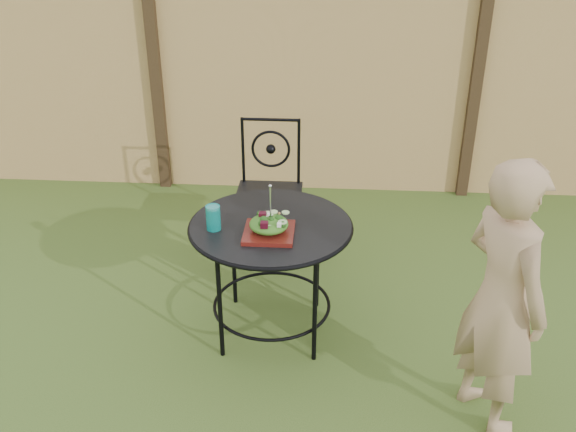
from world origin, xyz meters
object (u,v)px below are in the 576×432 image
at_px(patio_table, 271,245).
at_px(diner, 502,299).
at_px(patio_chair, 269,186).
at_px(salad_plate, 269,233).

xyz_separation_m(patio_table, diner, (1.13, -0.62, 0.12)).
bearing_deg(diner, patio_chair, 11.11).
bearing_deg(patio_table, patio_chair, 96.10).
distance_m(patio_chair, salad_plate, 1.12).
height_order(patio_table, diner, diner).
bearing_deg(diner, patio_table, 34.56).
xyz_separation_m(patio_chair, diner, (1.23, -1.59, 0.20)).
bearing_deg(diner, salad_plate, 39.50).
relative_size(diner, salad_plate, 5.22).
distance_m(patio_table, salad_plate, 0.19).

